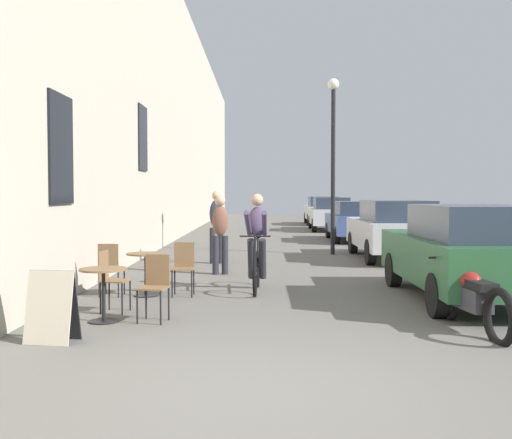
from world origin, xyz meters
name	(u,v)px	position (x,y,z in m)	size (l,w,h in m)	color
ground_plane	(272,393)	(0.00, 0.00, 0.00)	(88.00, 88.00, 0.00)	#5B5954
building_facade_left	(153,95)	(-3.45, 14.00, 4.75)	(0.54, 68.00, 9.50)	#B7AD99
cafe_table_near	(103,283)	(-2.19, 2.91, 0.52)	(0.64, 0.64, 0.72)	black
cafe_chair_near_toward_street	(110,277)	(-2.27, 3.59, 0.52)	(0.43, 0.43, 0.89)	black
cafe_chair_near_toward_wall	(155,283)	(-1.52, 2.98, 0.52)	(0.44, 0.44, 0.89)	black
cafe_table_mid	(146,265)	(-2.02, 4.99, 0.52)	(0.64, 0.64, 0.72)	black
cafe_chair_mid_toward_street	(184,265)	(-1.39, 5.07, 0.52)	(0.38, 0.38, 0.89)	black
cafe_chair_mid_toward_wall	(110,266)	(-2.59, 4.92, 0.52)	(0.41, 0.41, 0.89)	black
sandwich_board_sign	(52,306)	(-2.51, 1.79, 0.42)	(0.60, 0.45, 0.84)	black
cyclist_on_bicycle	(257,245)	(-0.16, 5.65, 0.81)	(0.52, 1.76, 1.74)	black
pedestrian_near	(220,230)	(-0.95, 7.76, 0.94)	(0.38, 0.30, 1.67)	#26262D
pedestrian_mid	(216,223)	(-1.17, 9.77, 1.00)	(0.36, 0.27, 1.77)	#26262D
street_lamp	(333,143)	(1.92, 12.05, 3.11)	(0.32, 0.32, 4.90)	black
parked_car_nearest	(466,251)	(3.17, 4.53, 0.80)	(1.83, 4.33, 1.54)	#23512D
parked_car_second	(393,229)	(3.34, 10.76, 0.79)	(1.83, 4.31, 1.53)	#B7B7BC
parked_car_third	(354,220)	(3.25, 16.82, 0.74)	(1.70, 4.01, 1.43)	#384C84
parked_car_fourth	(330,213)	(3.08, 23.02, 0.79)	(1.89, 4.31, 1.52)	#B7B7BC
parked_car_fifth	(322,210)	(3.25, 28.27, 0.79)	(1.86, 4.29, 1.52)	#B7B7BC
parked_motorcycle	(472,298)	(2.56, 2.46, 0.40)	(0.62, 2.14, 0.92)	black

